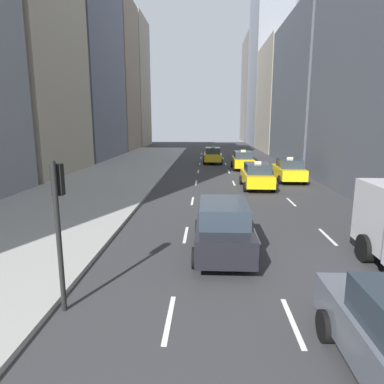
{
  "coord_description": "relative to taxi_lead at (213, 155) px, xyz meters",
  "views": [
    {
      "loc": [
        0.65,
        0.93,
        4.43
      ],
      "look_at": [
        0.04,
        14.13,
        1.73
      ],
      "focal_mm": 32.0,
      "sensor_mm": 36.0,
      "label": 1
    }
  ],
  "objects": [
    {
      "name": "sidewalk_left",
      "position": [
        -8.2,
        -11.61,
        -0.81
      ],
      "size": [
        8.0,
        66.0,
        0.15
      ],
      "primitive_type": "cube",
      "color": "#9E9E99",
      "rests_on": "ground"
    },
    {
      "name": "taxi_third",
      "position": [
        2.8,
        -14.55,
        0.0
      ],
      "size": [
        2.02,
        4.4,
        1.87
      ],
      "color": "yellow",
      "rests_on": "ground"
    },
    {
      "name": "traffic_light_pole",
      "position": [
        -3.95,
        -30.27,
        1.53
      ],
      "size": [
        0.24,
        0.42,
        3.6
      ],
      "color": "black",
      "rests_on": "ground"
    },
    {
      "name": "lane_markings",
      "position": [
        1.4,
        -15.61,
        -0.87
      ],
      "size": [
        5.72,
        56.0,
        0.01
      ],
      "color": "white",
      "rests_on": "ground"
    },
    {
      "name": "taxi_lead",
      "position": [
        0.0,
        0.0,
        0.0
      ],
      "size": [
        2.02,
        4.4,
        1.87
      ],
      "color": "yellow",
      "rests_on": "ground"
    },
    {
      "name": "building_row_right",
      "position": [
        10.8,
        7.43,
        12.89
      ],
      "size": [
        6.0,
        91.59,
        37.73
      ],
      "color": "gray",
      "rests_on": "ground"
    },
    {
      "name": "taxi_fourth",
      "position": [
        2.8,
        -4.88,
        0.0
      ],
      "size": [
        2.02,
        4.4,
        1.87
      ],
      "color": "yellow",
      "rests_on": "ground"
    },
    {
      "name": "sedan_silver_behind",
      "position": [
        -0.0,
        -26.34,
        0.04
      ],
      "size": [
        2.02,
        4.89,
        1.81
      ],
      "color": "black",
      "rests_on": "ground"
    },
    {
      "name": "building_row_left",
      "position": [
        -15.2,
        -5.33,
        13.57
      ],
      "size": [
        6.0,
        72.1,
        35.36
      ],
      "color": "slate",
      "rests_on": "ground"
    },
    {
      "name": "taxi_second",
      "position": [
        5.6,
        -11.64,
        0.0
      ],
      "size": [
        2.02,
        4.4,
        1.87
      ],
      "color": "yellow",
      "rests_on": "ground"
    }
  ]
}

